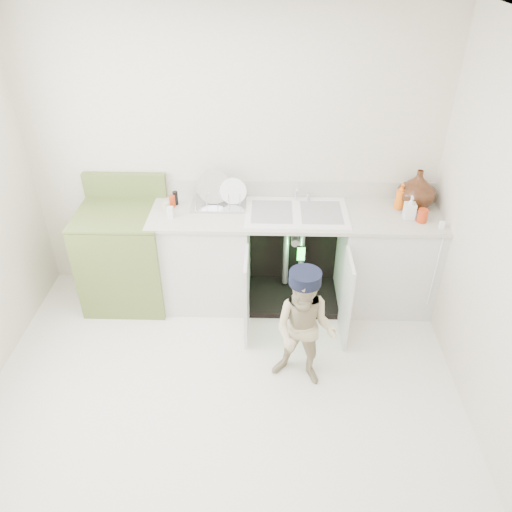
{
  "coord_description": "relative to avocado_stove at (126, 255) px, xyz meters",
  "views": [
    {
      "loc": [
        0.31,
        -2.44,
        2.91
      ],
      "look_at": [
        0.23,
        0.7,
        0.8
      ],
      "focal_mm": 35.0,
      "sensor_mm": 36.0,
      "label": 1
    }
  ],
  "objects": [
    {
      "name": "ground",
      "position": [
        0.94,
        -1.18,
        -0.46
      ],
      "size": [
        3.5,
        3.5,
        0.0
      ],
      "primitive_type": "plane",
      "color": "silver",
      "rests_on": "ground"
    },
    {
      "name": "avocado_stove",
      "position": [
        0.0,
        0.0,
        0.0
      ],
      "size": [
        0.72,
        0.65,
        1.12
      ],
      "color": "olive",
      "rests_on": "ground"
    },
    {
      "name": "repair_worker",
      "position": [
        1.53,
        -0.96,
        0.03
      ],
      "size": [
        0.56,
        0.89,
        0.98
      ],
      "rotation": [
        0.0,
        0.0,
        -0.3
      ],
      "color": "tan",
      "rests_on": "ground"
    },
    {
      "name": "counter_run",
      "position": [
        1.52,
        0.03,
        0.01
      ],
      "size": [
        2.44,
        1.02,
        1.23
      ],
      "color": "silver",
      "rests_on": "ground"
    },
    {
      "name": "room_shell",
      "position": [
        0.94,
        -1.18,
        0.79
      ],
      "size": [
        6.0,
        5.5,
        1.26
      ],
      "color": "beige",
      "rests_on": "ground"
    }
  ]
}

